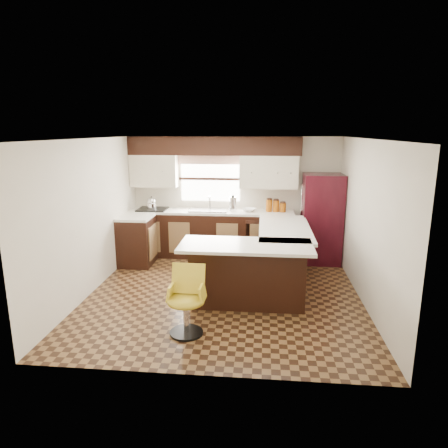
# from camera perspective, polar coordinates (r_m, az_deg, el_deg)

# --- Properties ---
(floor) EXTENTS (4.40, 4.40, 0.00)m
(floor) POSITION_cam_1_polar(r_m,az_deg,el_deg) (6.43, 0.03, -9.81)
(floor) COLOR #49301A
(floor) RESTS_ON ground
(ceiling) EXTENTS (4.40, 4.40, 0.00)m
(ceiling) POSITION_cam_1_polar(r_m,az_deg,el_deg) (5.92, 0.03, 12.09)
(ceiling) COLOR silver
(ceiling) RESTS_ON wall_back
(wall_back) EXTENTS (4.40, 0.00, 4.40)m
(wall_back) POSITION_cam_1_polar(r_m,az_deg,el_deg) (8.21, 1.54, 4.02)
(wall_back) COLOR beige
(wall_back) RESTS_ON floor
(wall_front) EXTENTS (4.40, 0.00, 4.40)m
(wall_front) POSITION_cam_1_polar(r_m,az_deg,el_deg) (3.96, -3.11, -6.26)
(wall_front) COLOR beige
(wall_front) RESTS_ON floor
(wall_left) EXTENTS (0.00, 4.40, 4.40)m
(wall_left) POSITION_cam_1_polar(r_m,az_deg,el_deg) (6.60, -18.43, 1.04)
(wall_left) COLOR beige
(wall_left) RESTS_ON floor
(wall_right) EXTENTS (0.00, 4.40, 4.40)m
(wall_right) POSITION_cam_1_polar(r_m,az_deg,el_deg) (6.22, 19.65, 0.22)
(wall_right) COLOR beige
(wall_right) RESTS_ON floor
(base_cab_back) EXTENTS (3.30, 0.60, 0.90)m
(base_cab_back) POSITION_cam_1_polar(r_m,az_deg,el_deg) (8.12, -1.82, -1.50)
(base_cab_back) COLOR black
(base_cab_back) RESTS_ON floor
(base_cab_left) EXTENTS (0.60, 0.70, 0.90)m
(base_cab_left) POSITION_cam_1_polar(r_m,az_deg,el_deg) (7.80, -12.33, -2.43)
(base_cab_left) COLOR black
(base_cab_left) RESTS_ON floor
(counter_back) EXTENTS (3.30, 0.60, 0.04)m
(counter_back) POSITION_cam_1_polar(r_m,az_deg,el_deg) (8.02, -1.84, 1.76)
(counter_back) COLOR silver
(counter_back) RESTS_ON base_cab_back
(counter_left) EXTENTS (0.60, 0.70, 0.04)m
(counter_left) POSITION_cam_1_polar(r_m,az_deg,el_deg) (7.69, -12.50, 0.96)
(counter_left) COLOR silver
(counter_left) RESTS_ON base_cab_left
(soffit) EXTENTS (3.40, 0.35, 0.36)m
(soffit) POSITION_cam_1_polar(r_m,az_deg,el_deg) (7.98, -1.43, 11.11)
(soffit) COLOR black
(soffit) RESTS_ON wall_back
(upper_cab_left) EXTENTS (0.94, 0.35, 0.64)m
(upper_cab_left) POSITION_cam_1_polar(r_m,az_deg,el_deg) (8.25, -9.92, 7.51)
(upper_cab_left) COLOR beige
(upper_cab_left) RESTS_ON wall_back
(upper_cab_right) EXTENTS (1.14, 0.35, 0.64)m
(upper_cab_right) POSITION_cam_1_polar(r_m,az_deg,el_deg) (7.95, 6.40, 7.41)
(upper_cab_right) COLOR beige
(upper_cab_right) RESTS_ON wall_back
(window_pane) EXTENTS (1.20, 0.02, 0.90)m
(window_pane) POSITION_cam_1_polar(r_m,az_deg,el_deg) (8.20, -1.97, 6.46)
(window_pane) COLOR white
(window_pane) RESTS_ON wall_back
(valance) EXTENTS (1.30, 0.06, 0.18)m
(valance) POSITION_cam_1_polar(r_m,az_deg,el_deg) (8.12, -2.03, 9.16)
(valance) COLOR #D19B93
(valance) RESTS_ON wall_back
(sink) EXTENTS (0.75, 0.45, 0.03)m
(sink) POSITION_cam_1_polar(r_m,az_deg,el_deg) (8.00, -2.22, 2.01)
(sink) COLOR #B2B2B7
(sink) RESTS_ON counter_back
(dishwasher) EXTENTS (0.58, 0.03, 0.78)m
(dishwasher) POSITION_cam_1_polar(r_m,az_deg,el_deg) (7.79, 5.23, -2.36)
(dishwasher) COLOR black
(dishwasher) RESTS_ON floor
(cooktop) EXTENTS (0.58, 0.50, 0.02)m
(cooktop) POSITION_cam_1_polar(r_m,az_deg,el_deg) (8.23, -10.18, 2.11)
(cooktop) COLOR black
(cooktop) RESTS_ON counter_back
(peninsula_long) EXTENTS (0.60, 1.95, 0.90)m
(peninsula_long) POSITION_cam_1_polar(r_m,az_deg,el_deg) (6.84, 8.09, -4.49)
(peninsula_long) COLOR black
(peninsula_long) RESTS_ON floor
(peninsula_return) EXTENTS (1.65, 0.60, 0.90)m
(peninsula_return) POSITION_cam_1_polar(r_m,az_deg,el_deg) (5.92, 3.34, -7.25)
(peninsula_return) COLOR black
(peninsula_return) RESTS_ON floor
(counter_pen_long) EXTENTS (0.84, 1.95, 0.04)m
(counter_pen_long) POSITION_cam_1_polar(r_m,az_deg,el_deg) (6.72, 8.65, -0.66)
(counter_pen_long) COLOR silver
(counter_pen_long) RESTS_ON peninsula_long
(counter_pen_return) EXTENTS (1.89, 0.84, 0.04)m
(counter_pen_return) POSITION_cam_1_polar(r_m,az_deg,el_deg) (5.68, 3.16, -3.10)
(counter_pen_return) COLOR silver
(counter_pen_return) RESTS_ON peninsula_return
(refrigerator) EXTENTS (0.74, 0.71, 1.72)m
(refrigerator) POSITION_cam_1_polar(r_m,az_deg,el_deg) (7.91, 13.75, 0.76)
(refrigerator) COLOR #350811
(refrigerator) RESTS_ON floor
(bar_chair) EXTENTS (0.48, 0.48, 0.87)m
(bar_chair) POSITION_cam_1_polar(r_m,az_deg,el_deg) (5.09, -5.48, -10.99)
(bar_chair) COLOR gold
(bar_chair) RESTS_ON floor
(kettle) EXTENTS (0.18, 0.18, 0.25)m
(kettle) POSITION_cam_1_polar(r_m,az_deg,el_deg) (8.21, -10.30, 3.05)
(kettle) COLOR silver
(kettle) RESTS_ON cooktop
(percolator) EXTENTS (0.14, 0.14, 0.28)m
(percolator) POSITION_cam_1_polar(r_m,az_deg,el_deg) (7.94, 1.28, 2.87)
(percolator) COLOR silver
(percolator) RESTS_ON counter_back
(mixing_bowl) EXTENTS (0.33, 0.33, 0.06)m
(mixing_bowl) POSITION_cam_1_polar(r_m,az_deg,el_deg) (7.94, 3.60, 2.04)
(mixing_bowl) COLOR white
(mixing_bowl) RESTS_ON counter_back
(canister_large) EXTENTS (0.12, 0.12, 0.24)m
(canister_large) POSITION_cam_1_polar(r_m,az_deg,el_deg) (7.94, 6.46, 2.61)
(canister_large) COLOR #9A4C0B
(canister_large) RESTS_ON counter_back
(canister_med) EXTENTS (0.12, 0.12, 0.22)m
(canister_med) POSITION_cam_1_polar(r_m,az_deg,el_deg) (7.95, 7.43, 2.54)
(canister_med) COLOR #9A4C0B
(canister_med) RESTS_ON counter_back
(canister_small) EXTENTS (0.13, 0.13, 0.17)m
(canister_small) POSITION_cam_1_polar(r_m,az_deg,el_deg) (7.96, 8.39, 2.35)
(canister_small) COLOR #9A4C0B
(canister_small) RESTS_ON counter_back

